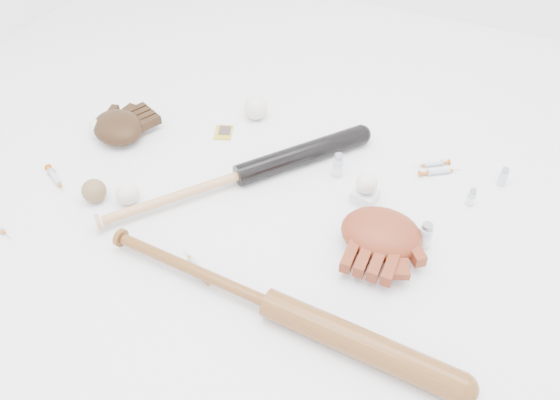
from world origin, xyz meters
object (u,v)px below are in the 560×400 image
at_px(bat_wood, 270,304).
at_px(pedestal, 365,196).
at_px(glove_dark, 118,127).
at_px(bat_dark, 240,175).

distance_m(bat_wood, pedestal, 0.49).
xyz_separation_m(bat_wood, glove_dark, (-0.77, 0.43, 0.00)).
distance_m(bat_dark, glove_dark, 0.49).
bearing_deg(glove_dark, pedestal, 27.75).
bearing_deg(pedestal, glove_dark, -176.78).
height_order(bat_wood, glove_dark, glove_dark).
distance_m(bat_wood, glove_dark, 0.88).
relative_size(bat_wood, pedestal, 14.58).
relative_size(bat_dark, glove_dark, 4.09).
distance_m(bat_dark, pedestal, 0.38).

